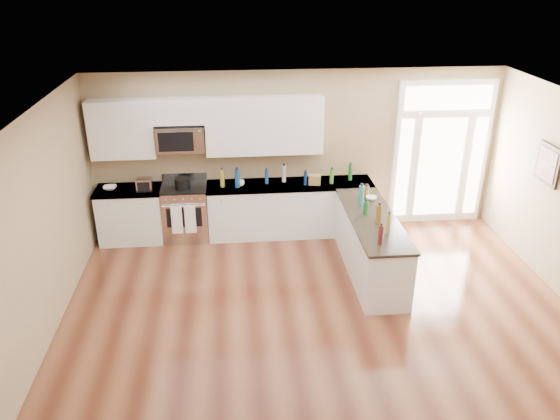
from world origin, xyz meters
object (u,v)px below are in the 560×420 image
object	(u,v)px
peninsula_cabinet	(370,247)
kitchen_range	(186,212)
toaster_oven	(144,185)
stockpot	(182,183)

from	to	relation	value
peninsula_cabinet	kitchen_range	world-z (taller)	kitchen_range
kitchen_range	toaster_oven	size ratio (longest dim) A/B	4.31
peninsula_cabinet	stockpot	world-z (taller)	stockpot
peninsula_cabinet	kitchen_range	distance (m)	3.22
stockpot	kitchen_range	bearing A→B (deg)	83.96
stockpot	toaster_oven	world-z (taller)	toaster_oven
kitchen_range	toaster_oven	xyz separation A→B (m)	(-0.63, -0.10, 0.57)
peninsula_cabinet	kitchen_range	size ratio (longest dim) A/B	2.15
peninsula_cabinet	stockpot	size ratio (longest dim) A/B	9.06
stockpot	peninsula_cabinet	bearing A→B (deg)	-25.29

